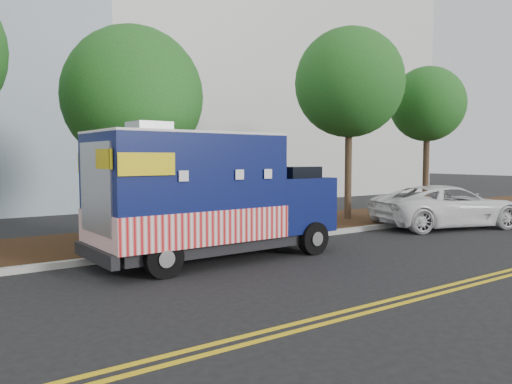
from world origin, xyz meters
TOP-DOWN VIEW (x-y plane):
  - ground at (0.00, 0.00)m, footprint 120.00×120.00m
  - curb at (0.00, 1.40)m, footprint 120.00×0.18m
  - mulch_strip at (0.00, 3.50)m, footprint 120.00×4.00m
  - centerline_near at (0.00, -4.45)m, footprint 120.00×0.10m
  - centerline_far at (0.00, -4.70)m, footprint 120.00×0.10m
  - tree_b at (-0.37, 3.69)m, footprint 3.96×3.96m
  - tree_c at (7.83, 3.28)m, footprint 4.04×4.04m
  - tree_d at (12.38, 3.17)m, footprint 3.14×3.14m
  - sign_post at (-2.01, 1.80)m, footprint 0.06×0.06m
  - food_truck at (0.05, 0.30)m, footprint 6.17×2.47m
  - white_car at (9.69, 0.31)m, footprint 5.78×3.91m

SIDE VIEW (x-z plane):
  - ground at x=0.00m, z-range 0.00..0.00m
  - centerline_near at x=0.00m, z-range 0.00..0.01m
  - centerline_far at x=0.00m, z-range 0.00..0.01m
  - curb at x=0.00m, z-range 0.00..0.15m
  - mulch_strip at x=0.00m, z-range 0.00..0.15m
  - white_car at x=9.69m, z-range 0.00..1.47m
  - sign_post at x=-2.01m, z-range 0.00..2.40m
  - food_truck at x=0.05m, z-range -0.15..3.06m
  - tree_b at x=-0.37m, z-range 1.08..7.23m
  - tree_d at x=12.38m, z-range 1.54..7.79m
  - tree_c at x=7.83m, z-range 1.58..8.80m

